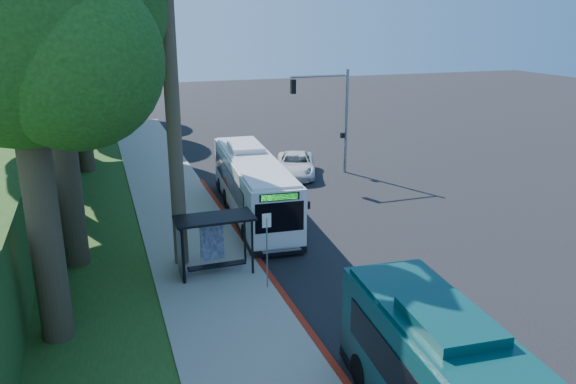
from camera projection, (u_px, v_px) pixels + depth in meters
name	position (u px, v px, depth m)	size (l,w,h in m)	color
ground	(341.00, 230.00, 28.25)	(140.00, 140.00, 0.00)	black
sidewalk	(197.00, 247.00, 25.95)	(4.50, 70.00, 0.12)	gray
red_curb	(270.00, 276.00, 23.06)	(0.25, 30.00, 0.13)	#A02211
grass_verge	(68.00, 226.00, 28.69)	(8.00, 70.00, 0.06)	#234719
bus_shelter	(208.00, 234.00, 22.87)	(3.20, 1.51, 2.55)	black
stop_sign_pole	(267.00, 241.00, 21.43)	(0.35, 0.06, 3.17)	gray
traffic_signal_pole	(333.00, 109.00, 37.13)	(4.10, 0.30, 7.00)	gray
tree_2	(72.00, 13.00, 35.82)	(8.82, 8.40, 15.12)	#382B1E
tree_4	(82.00, 23.00, 50.63)	(8.40, 8.00, 14.14)	#382B1E
tree_5	(94.00, 30.00, 58.38)	(7.35, 7.00, 12.86)	#382B1E
tree_6	(21.00, 37.00, 15.90)	(7.56, 7.20, 13.74)	#382B1E
white_bus	(253.00, 185.00, 29.89)	(3.38, 11.87, 3.49)	silver
pickup	(295.00, 165.00, 37.75)	(2.50, 5.43, 1.51)	silver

